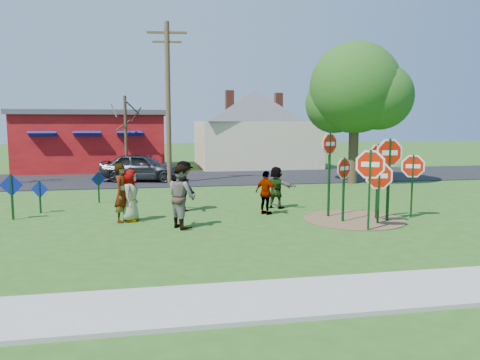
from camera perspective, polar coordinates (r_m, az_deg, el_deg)
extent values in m
plane|color=#2B5016|center=(15.16, -3.67, -4.77)|extent=(120.00, 120.00, 0.00)
cube|color=#9E9E99|center=(8.32, 2.71, -14.41)|extent=(22.00, 1.80, 0.08)
cube|color=black|center=(26.48, -6.77, 0.25)|extent=(120.00, 7.50, 0.04)
cylinder|color=brown|center=(15.43, 13.69, -4.70)|extent=(3.20, 3.20, 0.03)
cube|color=maroon|center=(32.97, -17.24, 4.40)|extent=(9.00, 7.00, 3.60)
cube|color=#4C4C51|center=(32.95, -17.36, 7.78)|extent=(9.40, 7.40, 0.30)
cube|color=navy|center=(29.79, -22.85, 5.09)|extent=(1.60, 0.78, 0.45)
cube|color=navy|center=(29.37, -18.06, 5.27)|extent=(1.60, 0.78, 0.45)
cube|color=navy|center=(29.17, -13.16, 5.42)|extent=(1.60, 0.78, 0.45)
cube|color=beige|center=(33.58, 1.82, 4.40)|extent=(8.00, 7.00, 3.20)
pyramid|color=#4C4C51|center=(33.63, 1.84, 10.88)|extent=(9.40, 9.40, 2.20)
cube|color=brown|center=(32.22, -1.29, 9.63)|extent=(0.55, 0.55, 1.40)
cube|color=brown|center=(35.03, 4.71, 9.39)|extent=(0.55, 0.55, 1.40)
cube|color=#0E3614|center=(13.80, 15.49, -1.27)|extent=(0.09, 0.09, 2.33)
cylinder|color=white|center=(13.71, 15.59, 1.85)|extent=(1.00, 0.56, 1.13)
cylinder|color=red|center=(13.71, 15.59, 1.85)|extent=(0.86, 0.48, 0.97)
cube|color=white|center=(13.71, 15.59, 1.85)|extent=(0.44, 0.24, 0.14)
cube|color=#0E3614|center=(15.51, 10.81, 0.56)|extent=(0.08, 0.08, 2.77)
cylinder|color=white|center=(15.43, 10.89, 4.36)|extent=(0.86, 0.48, 0.97)
cylinder|color=red|center=(15.43, 10.89, 4.36)|extent=(0.74, 0.42, 0.84)
cube|color=white|center=(15.43, 10.89, 4.36)|extent=(0.38, 0.21, 0.12)
cylinder|color=gold|center=(15.43, 10.89, 4.36)|extent=(0.86, 0.47, 0.97)
cube|color=#0E3614|center=(15.27, 17.64, -0.06)|extent=(0.07, 0.08, 2.60)
cylinder|color=white|center=(15.19, 17.76, 3.18)|extent=(1.20, 0.06, 1.20)
cylinder|color=red|center=(15.19, 17.76, 3.18)|extent=(1.04, 0.05, 1.04)
cube|color=white|center=(15.19, 17.76, 3.18)|extent=(0.53, 0.02, 0.15)
cube|color=#0E3614|center=(15.52, 16.40, -0.23)|extent=(0.07, 0.08, 2.43)
cylinder|color=white|center=(15.44, 16.50, 2.86)|extent=(1.01, 0.21, 1.02)
cylinder|color=red|center=(15.44, 16.50, 2.86)|extent=(0.87, 0.19, 0.88)
cube|color=white|center=(15.44, 16.50, 2.86)|extent=(0.44, 0.09, 0.13)
cylinder|color=gold|center=(15.44, 16.50, 2.86)|extent=(1.01, 0.21, 1.02)
cube|color=#0E3614|center=(14.85, 16.53, -1.58)|extent=(0.08, 0.09, 1.90)
cylinder|color=white|center=(14.78, 16.60, 0.49)|extent=(1.10, 0.30, 1.13)
cylinder|color=red|center=(14.78, 16.60, 0.49)|extent=(0.95, 0.26, 0.97)
cube|color=white|center=(14.78, 16.60, 0.49)|extent=(0.48, 0.13, 0.14)
cube|color=#0E3614|center=(16.20, 20.24, -0.74)|extent=(0.08, 0.08, 2.06)
cylinder|color=white|center=(16.13, 20.34, 1.59)|extent=(0.94, 0.42, 1.02)
cylinder|color=red|center=(16.13, 20.34, 1.59)|extent=(0.81, 0.37, 0.88)
cube|color=white|center=(16.13, 20.34, 1.59)|extent=(0.41, 0.18, 0.13)
cylinder|color=gold|center=(16.13, 20.34, 1.59)|extent=(0.94, 0.42, 1.02)
cube|color=#0E3614|center=(14.84, 12.50, -1.20)|extent=(0.07, 0.08, 2.03)
cylinder|color=white|center=(14.76, 12.57, 1.41)|extent=(0.80, 0.49, 0.92)
cylinder|color=red|center=(14.76, 12.57, 1.41)|extent=(0.69, 0.43, 0.80)
cube|color=white|center=(14.76, 12.57, 1.41)|extent=(0.35, 0.22, 0.11)
cube|color=#0E3614|center=(16.59, -26.04, -1.89)|extent=(0.06, 0.07, 1.46)
cube|color=navy|center=(16.54, -26.11, -0.56)|extent=(0.73, 0.08, 0.73)
cube|color=#0E3614|center=(17.42, -23.20, -1.93)|extent=(0.06, 0.07, 1.12)
cube|color=navy|center=(17.38, -23.24, -1.05)|extent=(0.59, 0.18, 0.61)
cube|color=#0E3614|center=(18.95, -16.86, -0.86)|extent=(0.07, 0.07, 1.21)
cube|color=navy|center=(18.91, -16.89, 0.13)|extent=(0.51, 0.31, 0.58)
imported|color=#46509B|center=(15.05, -13.23, -1.85)|extent=(0.69, 0.90, 1.64)
imported|color=#2A7D6E|center=(15.00, -14.17, -1.54)|extent=(0.66, 0.78, 1.83)
imported|color=brown|center=(13.85, -7.13, -1.97)|extent=(1.03, 1.13, 1.88)
imported|color=#323237|center=(16.48, -6.85, -0.75)|extent=(1.15, 1.32, 1.77)
imported|color=#402955|center=(15.79, 3.20, -1.56)|extent=(0.83, 0.91, 1.49)
imported|color=#205131|center=(16.99, 4.43, -0.90)|extent=(1.39, 1.23, 1.53)
imported|color=#2F2E32|center=(25.22, -11.87, 1.55)|extent=(4.63, 2.77, 1.48)
cylinder|color=#4C3823|center=(24.02, -8.75, 9.12)|extent=(0.25, 0.25, 8.06)
cube|color=#4C3823|center=(24.41, -8.90, 17.34)|extent=(1.97, 0.32, 0.11)
cube|color=#4C3823|center=(24.33, -8.88, 16.30)|extent=(1.43, 0.24, 0.09)
cylinder|color=#382819|center=(24.70, 13.66, 4.11)|extent=(0.50, 0.50, 3.89)
sphere|color=#1B4813|center=(24.74, 13.86, 10.87)|extent=(4.60, 4.60, 4.60)
sphere|color=#1B4813|center=(24.69, 16.62, 9.77)|extent=(3.36, 3.36, 3.36)
sphere|color=#1B4813|center=(25.03, 11.45, 9.06)|extent=(3.01, 3.01, 3.01)
cylinder|color=#382819|center=(27.98, -13.74, 5.19)|extent=(0.18, 0.18, 4.65)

